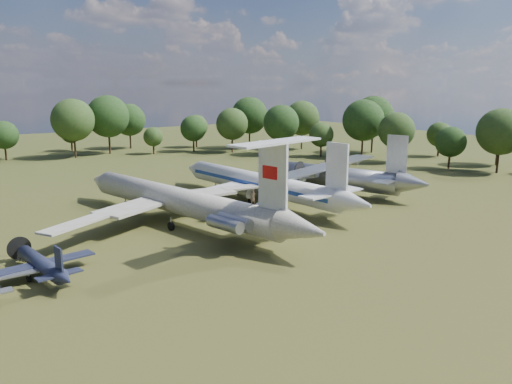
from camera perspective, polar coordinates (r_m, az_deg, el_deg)
ground at (r=65.04m, az=-11.69°, el=-4.98°), size 300.00×300.00×0.00m
il62_airliner at (r=69.66m, az=-8.77°, el=-1.56°), size 49.40×58.50×5.04m
tu104_jet at (r=81.83m, az=0.41°, el=0.54°), size 40.24×50.63×4.70m
an12_transport at (r=89.64m, az=8.51°, el=1.46°), size 42.16×44.53×4.74m
small_prop_west at (r=54.71m, az=-23.30°, el=-7.89°), size 13.02×16.38×2.19m
person_on_il62 at (r=58.59m, az=-0.39°, el=-0.55°), size 0.72×0.48×1.94m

